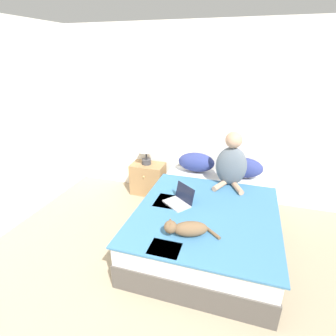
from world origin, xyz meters
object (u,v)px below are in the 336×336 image
Objects in this scene: pillow_near at (196,162)px; cat_tabby at (186,228)px; person_sitting at (231,163)px; laptop_open at (180,200)px; table_lamp at (146,146)px; pillow_far at (243,167)px; bed at (208,221)px; nightstand at (148,178)px.

pillow_near is 1.57m from cat_tabby.
laptop_open is at bearing -127.40° from person_sitting.
pillow_far is at bearing -0.06° from table_lamp.
cat_tabby is (-0.12, -0.67, 0.33)m from bed.
pillow_far is at bearing -126.50° from cat_tabby.
pillow_far is 1.50m from table_lamp.
laptop_open is 1.32m from table_lamp.
pillow_near is at bearing 111.01° from bed.
laptop_open is (0.01, -1.00, -0.09)m from pillow_near.
nightstand is at bearing -179.87° from pillow_far.
pillow_far reaches higher than laptop_open.
laptop_open is at bearing -162.34° from bed.
pillow_far is (0.34, 0.89, 0.39)m from bed.
person_sitting reaches higher than table_lamp.
laptop_open is 0.86× the size of table_lamp.
bed is at bearing -38.20° from nightstand.
laptop_open is (-0.21, 0.56, -0.04)m from cat_tabby.
pillow_near is 1.38× the size of laptop_open.
person_sitting reaches higher than nightstand.
nightstand is (-0.79, -0.00, -0.38)m from pillow_near.
table_lamp reaches higher than laptop_open.
person_sitting is (-0.16, -0.32, 0.17)m from pillow_far.
cat_tabby is (0.22, -1.56, -0.06)m from pillow_near.
cat_tabby is 1.18× the size of table_lamp.
pillow_near is 0.64m from person_sitting.
person_sitting is at bearing 90.36° from laptop_open.
laptop_open reaches higher than bed.
nightstand is (-0.79, 0.99, -0.29)m from laptop_open.
bed is at bearing -68.99° from pillow_near.
laptop_open is at bearing -50.94° from table_lamp.
pillow_near and pillow_far have the same top height.
nightstand is at bearing 166.27° from laptop_open.
pillow_near is (-0.34, 0.89, 0.39)m from bed.
cat_tabby is (-0.31, -1.24, -0.23)m from person_sitting.
person_sitting is at bearing 72.17° from bed.
nightstand is at bearing -179.76° from pillow_near.
table_lamp is at bearing -76.56° from cat_tabby.
pillow_far reaches higher than nightstand.
person_sitting is 1.36× the size of cat_tabby.
bed is 0.46m from laptop_open.
pillow_far is at bearing 63.45° from person_sitting.
laptop_open is at bearing -89.67° from pillow_near.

